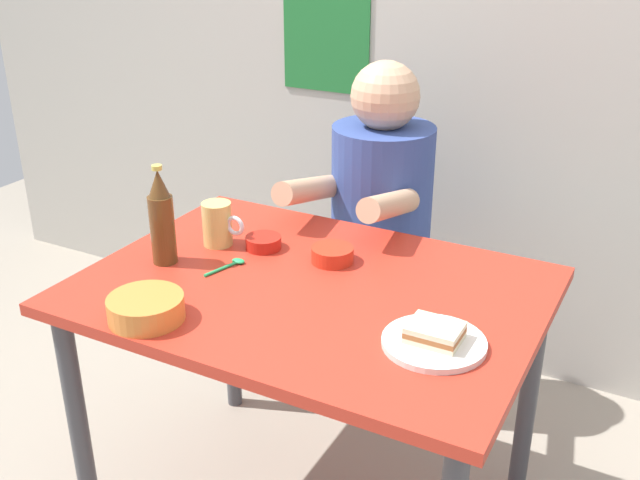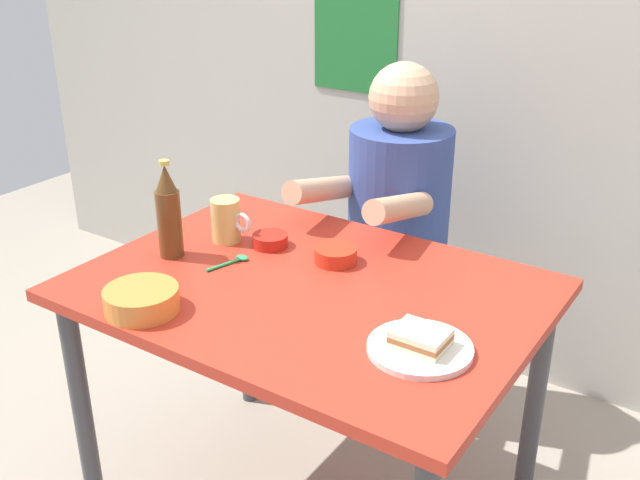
{
  "view_description": "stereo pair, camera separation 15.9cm",
  "coord_description": "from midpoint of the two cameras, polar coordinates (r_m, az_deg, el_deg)",
  "views": [
    {
      "loc": [
        0.77,
        -1.39,
        1.57
      ],
      "look_at": [
        0.0,
        0.05,
        0.84
      ],
      "focal_mm": 41.48,
      "sensor_mm": 36.0,
      "label": 1
    },
    {
      "loc": [
        0.9,
        -1.31,
        1.57
      ],
      "look_at": [
        0.0,
        0.05,
        0.84
      ],
      "focal_mm": 41.48,
      "sensor_mm": 36.0,
      "label": 2
    }
  ],
  "objects": [
    {
      "name": "dining_table",
      "position": [
        1.84,
        -3.23,
        -6.11
      ],
      "size": [
        1.1,
        0.8,
        0.74
      ],
      "color": "#B72D1E",
      "rests_on": "ground"
    },
    {
      "name": "sandwich",
      "position": [
        1.55,
        5.93,
        -7.17
      ],
      "size": [
        0.11,
        0.09,
        0.04
      ],
      "color": "beige",
      "rests_on": "plate_orange"
    },
    {
      "name": "plate_orange",
      "position": [
        1.56,
        5.89,
        -7.96
      ],
      "size": [
        0.22,
        0.22,
        0.01
      ],
      "primitive_type": "cylinder",
      "color": "silver",
      "rests_on": "dining_table"
    },
    {
      "name": "beer_bottle",
      "position": [
        1.92,
        -14.46,
        1.51
      ],
      "size": [
        0.06,
        0.06,
        0.26
      ],
      "color": "#593819",
      "rests_on": "dining_table"
    },
    {
      "name": "spoon",
      "position": [
        1.91,
        -9.22,
        -1.9
      ],
      "size": [
        0.05,
        0.12,
        0.01
      ],
      "color": "#26A559",
      "rests_on": "dining_table"
    },
    {
      "name": "sauce_bowl_chili",
      "position": [
        1.9,
        -1.43,
        -1.12
      ],
      "size": [
        0.11,
        0.11,
        0.04
      ],
      "color": "red",
      "rests_on": "dining_table"
    },
    {
      "name": "sambal_bowl_red",
      "position": [
        1.99,
        -6.68,
        -0.19
      ],
      "size": [
        0.1,
        0.1,
        0.03
      ],
      "color": "#B21E14",
      "rests_on": "dining_table"
    },
    {
      "name": "soup_bowl_orange",
      "position": [
        1.7,
        -15.93,
        -5.07
      ],
      "size": [
        0.17,
        0.17,
        0.05
      ],
      "color": "orange",
      "rests_on": "dining_table"
    },
    {
      "name": "person_seated",
      "position": [
        2.32,
        2.73,
        3.77
      ],
      "size": [
        0.33,
        0.56,
        0.72
      ],
      "color": "#33478C",
      "rests_on": "stool"
    },
    {
      "name": "wall_back",
      "position": [
        2.56,
        9.19,
        17.73
      ],
      "size": [
        4.4,
        0.09,
        2.6
      ],
      "color": "#ADA89E",
      "rests_on": "ground"
    },
    {
      "name": "stool",
      "position": [
        2.51,
        2.66,
        -5.11
      ],
      "size": [
        0.34,
        0.34,
        0.45
      ],
      "color": "#4C4C51",
      "rests_on": "ground"
    },
    {
      "name": "beer_mug",
      "position": [
        2.01,
        -10.13,
        1.19
      ],
      "size": [
        0.13,
        0.08,
        0.12
      ],
      "color": "#D1BC66",
      "rests_on": "dining_table"
    }
  ]
}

